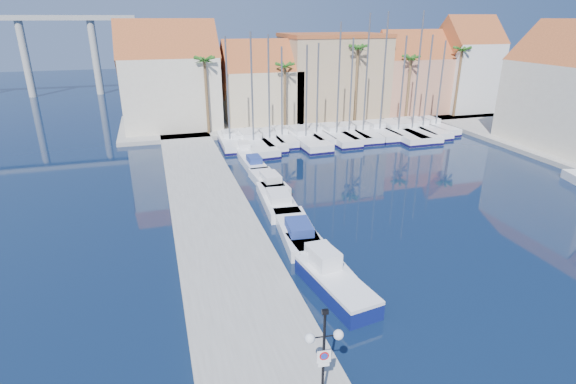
# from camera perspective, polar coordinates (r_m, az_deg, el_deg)

# --- Properties ---
(ground) EXTENTS (260.00, 260.00, 0.00)m
(ground) POSITION_cam_1_polar(r_m,az_deg,el_deg) (23.50, 20.48, -17.29)
(ground) COLOR black
(ground) RESTS_ON ground
(quay_west) EXTENTS (6.00, 77.00, 0.50)m
(quay_west) POSITION_cam_1_polar(r_m,az_deg,el_deg) (31.05, -8.66, -5.52)
(quay_west) COLOR gray
(quay_west) RESTS_ON ground
(shore_north) EXTENTS (54.00, 16.00, 0.50)m
(shore_north) POSITION_cam_1_polar(r_m,az_deg,el_deg) (67.43, 3.11, 9.42)
(shore_north) COLOR gray
(shore_north) RESTS_ON ground
(lamp_post) EXTENTS (1.43, 0.49, 4.22)m
(lamp_post) POSITION_cam_1_polar(r_m,az_deg,el_deg) (16.98, 4.60, -18.60)
(lamp_post) COLOR black
(lamp_post) RESTS_ON quay_west
(fishing_boat) EXTENTS (2.90, 6.23, 2.10)m
(fishing_boat) POSITION_cam_1_polar(r_m,az_deg,el_deg) (25.08, 5.89, -11.23)
(fishing_boat) COLOR #0F1757
(fishing_boat) RESTS_ON ground
(motorboat_west_0) EXTENTS (2.31, 6.50, 1.40)m
(motorboat_west_0) POSITION_cam_1_polar(r_m,az_deg,el_deg) (27.57, 3.90, -8.37)
(motorboat_west_0) COLOR white
(motorboat_west_0) RESTS_ON ground
(motorboat_west_1) EXTENTS (2.86, 7.06, 1.40)m
(motorboat_west_1) POSITION_cam_1_polar(r_m,az_deg,el_deg) (30.77, 1.17, -4.98)
(motorboat_west_1) COLOR white
(motorboat_west_1) RESTS_ON ground
(motorboat_west_2) EXTENTS (2.79, 7.29, 1.40)m
(motorboat_west_2) POSITION_cam_1_polar(r_m,az_deg,el_deg) (35.90, -1.37, -0.99)
(motorboat_west_2) COLOR white
(motorboat_west_2) RESTS_ON ground
(motorboat_west_3) EXTENTS (2.36, 6.45, 1.40)m
(motorboat_west_3) POSITION_cam_1_polar(r_m,az_deg,el_deg) (39.97, -2.46, 1.37)
(motorboat_west_3) COLOR white
(motorboat_west_3) RESTS_ON ground
(motorboat_west_4) EXTENTS (1.84, 5.48, 1.40)m
(motorboat_west_4) POSITION_cam_1_polar(r_m,az_deg,el_deg) (45.02, -4.44, 3.64)
(motorboat_west_4) COLOR white
(motorboat_west_4) RESTS_ON ground
(motorboat_west_5) EXTENTS (2.15, 5.47, 1.40)m
(motorboat_west_5) POSITION_cam_1_polar(r_m,az_deg,el_deg) (50.14, -5.63, 5.46)
(motorboat_west_5) COLOR white
(motorboat_west_5) RESTS_ON ground
(motorboat_west_6) EXTENTS (2.42, 6.89, 1.40)m
(motorboat_west_6) POSITION_cam_1_polar(r_m,az_deg,el_deg) (54.13, -6.61, 6.61)
(motorboat_west_6) COLOR white
(motorboat_west_6) RESTS_ON ground
(sailboat_0) EXTENTS (2.45, 8.21, 12.27)m
(sailboat_0) POSITION_cam_1_polar(r_m,az_deg,el_deg) (53.23, -7.43, 6.44)
(sailboat_0) COLOR white
(sailboat_0) RESTS_ON ground
(sailboat_1) EXTENTS (3.84, 11.78, 12.72)m
(sailboat_1) POSITION_cam_1_polar(r_m,az_deg,el_deg) (52.67, -4.60, 6.34)
(sailboat_1) COLOR white
(sailboat_1) RESTS_ON ground
(sailboat_2) EXTENTS (2.45, 8.74, 12.41)m
(sailboat_2) POSITION_cam_1_polar(r_m,az_deg,el_deg) (53.39, -2.48, 6.64)
(sailboat_2) COLOR white
(sailboat_2) RESTS_ON ground
(sailboat_3) EXTENTS (2.34, 8.37, 11.07)m
(sailboat_3) POSITION_cam_1_polar(r_m,az_deg,el_deg) (54.78, -0.89, 7.02)
(sailboat_3) COLOR white
(sailboat_3) RESTS_ON ground
(sailboat_4) EXTENTS (3.40, 11.29, 11.29)m
(sailboat_4) POSITION_cam_1_polar(r_m,az_deg,el_deg) (54.36, 2.02, 6.86)
(sailboat_4) COLOR white
(sailboat_4) RESTS_ON ground
(sailboat_5) EXTENTS (2.51, 8.48, 11.39)m
(sailboat_5) POSITION_cam_1_polar(r_m,az_deg,el_deg) (55.99, 3.45, 7.30)
(sailboat_5) COLOR white
(sailboat_5) RESTS_ON ground
(sailboat_6) EXTENTS (2.96, 10.42, 13.67)m
(sailboat_6) POSITION_cam_1_polar(r_m,az_deg,el_deg) (56.20, 5.94, 7.28)
(sailboat_6) COLOR white
(sailboat_6) RESTS_ON ground
(sailboat_7) EXTENTS (2.72, 9.24, 11.93)m
(sailboat_7) POSITION_cam_1_polar(r_m,az_deg,el_deg) (57.01, 7.49, 7.41)
(sailboat_7) COLOR white
(sailboat_7) RESTS_ON ground
(sailboat_8) EXTENTS (3.17, 9.28, 14.62)m
(sailboat_8) POSITION_cam_1_polar(r_m,az_deg,el_deg) (57.83, 9.31, 7.56)
(sailboat_8) COLOR white
(sailboat_8) RESTS_ON ground
(sailboat_9) EXTENTS (2.57, 9.14, 14.76)m
(sailboat_9) POSITION_cam_1_polar(r_m,az_deg,el_deg) (58.85, 11.32, 7.66)
(sailboat_9) COLOR white
(sailboat_9) RESTS_ON ground
(sailboat_10) EXTENTS (3.30, 11.52, 12.13)m
(sailboat_10) POSITION_cam_1_polar(r_m,az_deg,el_deg) (59.17, 13.47, 7.49)
(sailboat_10) COLOR white
(sailboat_10) RESTS_ON ground
(sailboat_11) EXTENTS (3.81, 11.71, 14.85)m
(sailboat_11) POSITION_cam_1_polar(r_m,az_deg,el_deg) (60.30, 15.15, 7.62)
(sailboat_11) COLOR white
(sailboat_11) RESTS_ON ground
(sailboat_12) EXTENTS (2.99, 10.52, 12.16)m
(sailboat_12) POSITION_cam_1_polar(r_m,az_deg,el_deg) (61.98, 16.41, 7.83)
(sailboat_12) COLOR white
(sailboat_12) RESTS_ON ground
(sailboat_13) EXTENTS (2.82, 8.63, 11.44)m
(sailboat_13) POSITION_cam_1_polar(r_m,az_deg,el_deg) (63.41, 17.95, 7.98)
(sailboat_13) COLOR white
(sailboat_13) RESTS_ON ground
(building_0) EXTENTS (12.30, 9.00, 13.50)m
(building_0) POSITION_cam_1_polar(r_m,az_deg,el_deg) (61.57, -14.77, 13.56)
(building_0) COLOR beige
(building_0) RESTS_ON shore_north
(building_1) EXTENTS (10.30, 8.00, 11.00)m
(building_1) POSITION_cam_1_polar(r_m,az_deg,el_deg) (63.35, -3.50, 13.28)
(building_1) COLOR beige
(building_1) RESTS_ON shore_north
(building_2) EXTENTS (14.20, 10.20, 11.50)m
(building_2) POSITION_cam_1_polar(r_m,az_deg,el_deg) (67.52, 5.69, 14.54)
(building_2) COLOR tan
(building_2) RESTS_ON shore_north
(building_3) EXTENTS (10.30, 8.00, 12.00)m
(building_3) POSITION_cam_1_polar(r_m,az_deg,el_deg) (72.09, 15.14, 14.04)
(building_3) COLOR tan
(building_3) RESTS_ON shore_north
(building_4) EXTENTS (8.30, 8.00, 14.00)m
(building_4) POSITION_cam_1_polar(r_m,az_deg,el_deg) (76.24, 21.60, 14.52)
(building_4) COLOR silver
(building_4) RESTS_ON shore_north
(palm_0) EXTENTS (2.60, 2.60, 10.15)m
(palm_0) POSITION_cam_1_polar(r_m,az_deg,el_deg) (56.65, -10.56, 15.87)
(palm_0) COLOR brown
(palm_0) RESTS_ON shore_north
(palm_1) EXTENTS (2.60, 2.60, 9.15)m
(palm_1) POSITION_cam_1_polar(r_m,az_deg,el_deg) (58.72, -0.42, 15.47)
(palm_1) COLOR brown
(palm_1) RESTS_ON shore_north
(palm_2) EXTENTS (2.60, 2.60, 11.15)m
(palm_2) POSITION_cam_1_polar(r_m,az_deg,el_deg) (62.10, 8.89, 17.30)
(palm_2) COLOR brown
(palm_2) RESTS_ON shore_north
(palm_3) EXTENTS (2.60, 2.60, 9.65)m
(palm_3) POSITION_cam_1_polar(r_m,az_deg,el_deg) (66.01, 15.36, 15.82)
(palm_3) COLOR brown
(palm_3) RESTS_ON shore_north
(palm_4) EXTENTS (2.60, 2.60, 10.65)m
(palm_4) POSITION_cam_1_polar(r_m,az_deg,el_deg) (70.44, 21.23, 16.24)
(palm_4) COLOR brown
(palm_4) RESTS_ON shore_north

